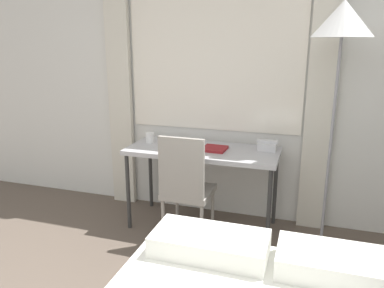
% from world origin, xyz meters
% --- Properties ---
extents(wall_back_with_window, '(5.49, 0.13, 2.70)m').
position_xyz_m(wall_back_with_window, '(0.01, 2.77, 1.35)').
color(wall_back_with_window, silver).
rests_on(wall_back_with_window, ground_plane).
extents(desk, '(1.34, 0.58, 0.75)m').
position_xyz_m(desk, '(0.12, 2.40, 0.69)').
color(desk, '#B2B2B7').
rests_on(desk, ground_plane).
extents(desk_chair, '(0.40, 0.40, 0.94)m').
position_xyz_m(desk_chair, '(0.06, 2.10, 0.52)').
color(desk_chair, gray).
rests_on(desk_chair, ground_plane).
extents(standing_lamp, '(0.44, 0.44, 1.95)m').
position_xyz_m(standing_lamp, '(1.17, 2.33, 1.72)').
color(standing_lamp, '#4C4C51').
rests_on(standing_lamp, ground_plane).
extents(telephone, '(0.18, 0.15, 0.09)m').
position_xyz_m(telephone, '(0.67, 2.54, 0.79)').
color(telephone, silver).
rests_on(telephone, desk).
extents(book, '(0.21, 0.21, 0.02)m').
position_xyz_m(book, '(0.23, 2.40, 0.76)').
color(book, maroon).
rests_on(book, desk).
extents(mug, '(0.08, 0.08, 0.10)m').
position_xyz_m(mug, '(-0.41, 2.45, 0.80)').
color(mug, white).
rests_on(mug, desk).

